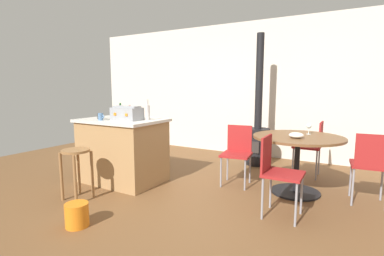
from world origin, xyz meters
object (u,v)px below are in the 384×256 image
bottle_0 (121,112)px  folding_chair_near (370,163)px  plastic_bucket (77,215)px  dining_table (297,149)px  wood_stove (258,135)px  folding_chair_right (277,169)px  kitchen_island (123,150)px  serving_bowl (296,135)px  cup_0 (100,116)px  folding_chair_far (312,144)px  wine_glass (309,126)px  cup_2 (125,114)px  bottle_1 (148,112)px  folding_chair_left (237,150)px  bottle_2 (130,113)px  wooden_stool (76,163)px  cup_1 (101,117)px

bottle_0 → folding_chair_near: bearing=11.9°
plastic_bucket → dining_table: bearing=50.3°
wood_stove → folding_chair_right: bearing=-67.2°
kitchen_island → serving_bowl: kitchen_island is taller
folding_chair_right → serving_bowl: 0.73m
kitchen_island → cup_0: 0.60m
folding_chair_far → cup_0: size_ratio=8.21×
folding_chair_far → wine_glass: bearing=-87.5°
kitchen_island → cup_2: 0.57m
bottle_0 → bottle_1: bearing=-2.3°
folding_chair_left → bottle_2: bottle_2 is taller
folding_chair_left → wood_stove: size_ratio=0.36×
folding_chair_far → folding_chair_left: folding_chair_far is taller
folding_chair_near → bottle_1: bearing=-165.5°
folding_chair_left → cup_0: cup_0 is taller
dining_table → bottle_1: (-1.91, -0.70, 0.46)m
bottle_0 → kitchen_island: bearing=-38.9°
bottle_1 → cup_0: bearing=-162.6°
kitchen_island → plastic_bucket: size_ratio=4.96×
wooden_stool → wine_glass: wine_glass is taller
folding_chair_left → plastic_bucket: (-0.91, -2.05, -0.38)m
cup_2 → plastic_bucket: 1.90m
cup_1 → cup_2: bearing=90.2°
wine_glass → plastic_bucket: wine_glass is taller
dining_table → wine_glass: wine_glass is taller
wooden_stool → serving_bowl: serving_bowl is taller
folding_chair_far → folding_chair_left: bearing=-134.3°
serving_bowl → kitchen_island: bearing=-165.1°
folding_chair_far → bottle_1: size_ratio=2.98×
serving_bowl → plastic_bucket: 2.68m
wood_stove → kitchen_island: bearing=-127.1°
wooden_stool → bottle_2: 1.13m
folding_chair_right → bottle_0: size_ratio=3.85×
wood_stove → serving_bowl: size_ratio=12.90×
bottle_2 → cup_1: size_ratio=1.83×
kitchen_island → wood_stove: bearing=52.9°
kitchen_island → cup_2: (-0.14, 0.21, 0.51)m
bottle_2 → plastic_bucket: (0.60, -1.48, -0.89)m
wine_glass → dining_table: bearing=-111.0°
folding_chair_near → bottle_1: 2.87m
folding_chair_near → serving_bowl: 0.88m
dining_table → plastic_bucket: 2.75m
bottle_0 → cup_2: size_ratio=2.10×
cup_0 → serving_bowl: 2.74m
wood_stove → bottle_2: (-1.44, -1.74, 0.46)m
folding_chair_far → bottle_1: 2.58m
folding_chair_far → cup_1: cup_1 is taller
folding_chair_right → folding_chair_near: bearing=43.1°
bottle_2 → kitchen_island: bearing=-89.7°
cup_1 → folding_chair_left: bearing=31.6°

